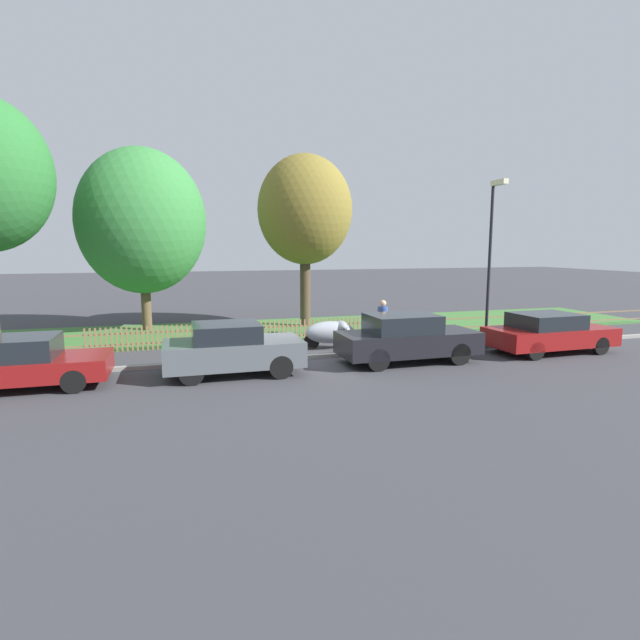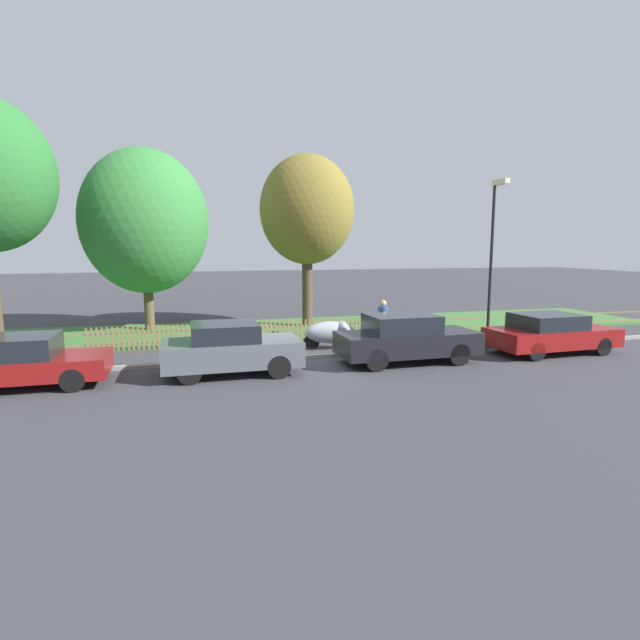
{
  "view_description": "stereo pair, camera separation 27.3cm",
  "coord_description": "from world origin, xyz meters",
  "px_view_note": "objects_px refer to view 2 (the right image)",
  "views": [
    {
      "loc": [
        -3.56,
        -15.09,
        3.57
      ],
      "look_at": [
        1.12,
        1.03,
        1.1
      ],
      "focal_mm": 28.0,
      "sensor_mm": 36.0,
      "label": 1
    },
    {
      "loc": [
        -3.3,
        -15.16,
        3.57
      ],
      "look_at": [
        1.12,
        1.03,
        1.1
      ],
      "focal_mm": 28.0,
      "sensor_mm": 36.0,
      "label": 2
    }
  ],
  "objects_px": {
    "parked_car_navy_estate": "(406,338)",
    "tree_behind_motorcycle": "(145,222)",
    "parked_car_silver_hatchback": "(23,361)",
    "pedestrian_near_fence": "(383,322)",
    "tree_mid_park": "(307,210)",
    "parked_car_black_saloon": "(230,348)",
    "street_lamp": "(494,243)",
    "covered_motorcycle": "(331,332)",
    "parked_car_red_compact": "(550,333)"
  },
  "relations": [
    {
      "from": "parked_car_navy_estate",
      "to": "tree_mid_park",
      "type": "distance_m",
      "value": 9.12
    },
    {
      "from": "tree_mid_park",
      "to": "covered_motorcycle",
      "type": "bearing_deg",
      "value": -94.73
    },
    {
      "from": "covered_motorcycle",
      "to": "street_lamp",
      "type": "bearing_deg",
      "value": -2.57
    },
    {
      "from": "parked_car_navy_estate",
      "to": "covered_motorcycle",
      "type": "xyz_separation_m",
      "value": [
        -1.63,
        2.61,
        -0.16
      ]
    },
    {
      "from": "parked_car_black_saloon",
      "to": "covered_motorcycle",
      "type": "xyz_separation_m",
      "value": [
        3.74,
        2.61,
        -0.14
      ]
    },
    {
      "from": "pedestrian_near_fence",
      "to": "parked_car_red_compact",
      "type": "bearing_deg",
      "value": 34.36
    },
    {
      "from": "parked_car_black_saloon",
      "to": "parked_car_red_compact",
      "type": "distance_m",
      "value": 10.68
    },
    {
      "from": "covered_motorcycle",
      "to": "pedestrian_near_fence",
      "type": "bearing_deg",
      "value": -18.98
    },
    {
      "from": "pedestrian_near_fence",
      "to": "tree_behind_motorcycle",
      "type": "bearing_deg",
      "value": -166.45
    },
    {
      "from": "parked_car_navy_estate",
      "to": "street_lamp",
      "type": "distance_m",
      "value": 5.46
    },
    {
      "from": "parked_car_navy_estate",
      "to": "pedestrian_near_fence",
      "type": "height_order",
      "value": "pedestrian_near_fence"
    },
    {
      "from": "parked_car_red_compact",
      "to": "tree_behind_motorcycle",
      "type": "distance_m",
      "value": 16.44
    },
    {
      "from": "covered_motorcycle",
      "to": "tree_behind_motorcycle",
      "type": "bearing_deg",
      "value": 140.9
    },
    {
      "from": "parked_car_red_compact",
      "to": "covered_motorcycle",
      "type": "bearing_deg",
      "value": 157.59
    },
    {
      "from": "parked_car_navy_estate",
      "to": "parked_car_red_compact",
      "type": "bearing_deg",
      "value": -0.45
    },
    {
      "from": "parked_car_red_compact",
      "to": "pedestrian_near_fence",
      "type": "xyz_separation_m",
      "value": [
        -5.31,
        1.88,
        0.31
      ]
    },
    {
      "from": "tree_mid_park",
      "to": "parked_car_navy_estate",
      "type": "bearing_deg",
      "value": -81.43
    },
    {
      "from": "parked_car_navy_estate",
      "to": "tree_behind_motorcycle",
      "type": "bearing_deg",
      "value": 132.06
    },
    {
      "from": "pedestrian_near_fence",
      "to": "street_lamp",
      "type": "xyz_separation_m",
      "value": [
        4.21,
        -0.02,
        2.69
      ]
    },
    {
      "from": "parked_car_silver_hatchback",
      "to": "covered_motorcycle",
      "type": "bearing_deg",
      "value": 15.76
    },
    {
      "from": "parked_car_black_saloon",
      "to": "street_lamp",
      "type": "bearing_deg",
      "value": 11.36
    },
    {
      "from": "tree_mid_park",
      "to": "street_lamp",
      "type": "relative_size",
      "value": 1.29
    },
    {
      "from": "parked_car_silver_hatchback",
      "to": "pedestrian_near_fence",
      "type": "distance_m",
      "value": 10.77
    },
    {
      "from": "covered_motorcycle",
      "to": "tree_behind_motorcycle",
      "type": "xyz_separation_m",
      "value": [
        -6.43,
        6.13,
        4.01
      ]
    },
    {
      "from": "parked_car_navy_estate",
      "to": "parked_car_black_saloon",
      "type": "bearing_deg",
      "value": 179.46
    },
    {
      "from": "pedestrian_near_fence",
      "to": "street_lamp",
      "type": "relative_size",
      "value": 0.3
    },
    {
      "from": "parked_car_red_compact",
      "to": "tree_behind_motorcycle",
      "type": "bearing_deg",
      "value": 144.94
    },
    {
      "from": "parked_car_black_saloon",
      "to": "parked_car_navy_estate",
      "type": "xyz_separation_m",
      "value": [
        5.37,
        0.01,
        0.02
      ]
    },
    {
      "from": "tree_mid_park",
      "to": "pedestrian_near_fence",
      "type": "relative_size",
      "value": 4.31
    },
    {
      "from": "parked_car_red_compact",
      "to": "street_lamp",
      "type": "xyz_separation_m",
      "value": [
        -1.1,
        1.86,
        3.0
      ]
    },
    {
      "from": "parked_car_black_saloon",
      "to": "street_lamp",
      "type": "relative_size",
      "value": 0.65
    },
    {
      "from": "parked_car_silver_hatchback",
      "to": "parked_car_red_compact",
      "type": "height_order",
      "value": "parked_car_red_compact"
    },
    {
      "from": "parked_car_black_saloon",
      "to": "parked_car_red_compact",
      "type": "bearing_deg",
      "value": 0.35
    },
    {
      "from": "parked_car_navy_estate",
      "to": "parked_car_red_compact",
      "type": "xyz_separation_m",
      "value": [
        5.31,
        0.01,
        -0.08
      ]
    },
    {
      "from": "parked_car_silver_hatchback",
      "to": "covered_motorcycle",
      "type": "relative_size",
      "value": 2.12
    },
    {
      "from": "tree_behind_motorcycle",
      "to": "pedestrian_near_fence",
      "type": "xyz_separation_m",
      "value": [
        8.06,
        -6.84,
        -3.62
      ]
    },
    {
      "from": "parked_car_silver_hatchback",
      "to": "tree_behind_motorcycle",
      "type": "relative_size",
      "value": 0.52
    },
    {
      "from": "parked_car_black_saloon",
      "to": "parked_car_navy_estate",
      "type": "height_order",
      "value": "parked_car_navy_estate"
    },
    {
      "from": "parked_car_silver_hatchback",
      "to": "parked_car_navy_estate",
      "type": "xyz_separation_m",
      "value": [
        10.61,
        -0.09,
        0.1
      ]
    },
    {
      "from": "parked_car_silver_hatchback",
      "to": "tree_behind_motorcycle",
      "type": "height_order",
      "value": "tree_behind_motorcycle"
    },
    {
      "from": "parked_car_black_saloon",
      "to": "pedestrian_near_fence",
      "type": "relative_size",
      "value": 2.17
    },
    {
      "from": "parked_car_red_compact",
      "to": "street_lamp",
      "type": "height_order",
      "value": "street_lamp"
    },
    {
      "from": "tree_behind_motorcycle",
      "to": "tree_mid_park",
      "type": "xyz_separation_m",
      "value": [
        6.86,
        -0.84,
        0.54
      ]
    },
    {
      "from": "tree_behind_motorcycle",
      "to": "parked_car_black_saloon",
      "type": "bearing_deg",
      "value": -72.9
    },
    {
      "from": "parked_car_red_compact",
      "to": "parked_car_silver_hatchback",
      "type": "bearing_deg",
      "value": 177.79
    },
    {
      "from": "parked_car_navy_estate",
      "to": "tree_mid_park",
      "type": "height_order",
      "value": "tree_mid_park"
    },
    {
      "from": "parked_car_black_saloon",
      "to": "tree_mid_park",
      "type": "relative_size",
      "value": 0.5
    },
    {
      "from": "parked_car_silver_hatchback",
      "to": "pedestrian_near_fence",
      "type": "relative_size",
      "value": 2.26
    },
    {
      "from": "parked_car_red_compact",
      "to": "tree_mid_park",
      "type": "xyz_separation_m",
      "value": [
        -6.51,
        7.89,
        4.47
      ]
    },
    {
      "from": "tree_mid_park",
      "to": "street_lamp",
      "type": "distance_m",
      "value": 8.23
    }
  ]
}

